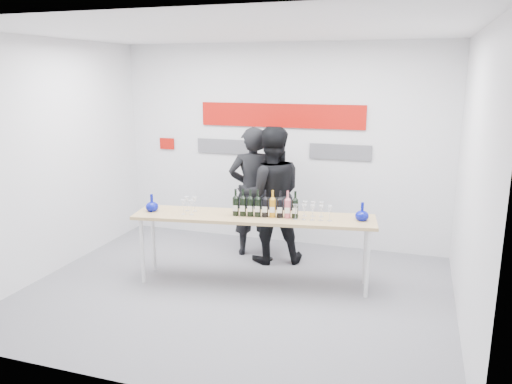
% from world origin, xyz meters
% --- Properties ---
extents(ground, '(5.00, 5.00, 0.00)m').
position_xyz_m(ground, '(0.00, 0.00, 0.00)').
color(ground, slate).
rests_on(ground, ground).
extents(back_wall, '(5.00, 0.04, 3.00)m').
position_xyz_m(back_wall, '(0.00, 2.00, 1.50)').
color(back_wall, silver).
rests_on(back_wall, ground).
extents(signage, '(3.38, 0.02, 0.79)m').
position_xyz_m(signage, '(-0.06, 1.97, 1.81)').
color(signage, '#AC0E07').
rests_on(signage, back_wall).
extents(tasting_table, '(2.98, 1.04, 0.88)m').
position_xyz_m(tasting_table, '(0.13, 0.32, 0.81)').
color(tasting_table, tan).
rests_on(tasting_table, ground).
extents(wine_bottles, '(0.80, 0.20, 0.33)m').
position_xyz_m(wine_bottles, '(0.27, 0.31, 1.04)').
color(wine_bottles, black).
rests_on(wine_bottles, tasting_table).
extents(decanter_left, '(0.16, 0.16, 0.21)m').
position_xyz_m(decanter_left, '(-1.15, 0.12, 0.99)').
color(decanter_left, '#070F90').
rests_on(decanter_left, tasting_table).
extents(decanter_right, '(0.16, 0.16, 0.21)m').
position_xyz_m(decanter_right, '(1.40, 0.53, 0.99)').
color(decanter_right, '#070F90').
rests_on(decanter_right, tasting_table).
extents(glasses_left, '(0.19, 0.24, 0.18)m').
position_xyz_m(glasses_left, '(-0.67, 0.19, 0.97)').
color(glasses_left, silver).
rests_on(glasses_left, tasting_table).
extents(glasses_right, '(0.48, 0.27, 0.18)m').
position_xyz_m(glasses_right, '(0.81, 0.42, 0.97)').
color(glasses_right, silver).
rests_on(glasses_right, tasting_table).
extents(presenter_left, '(0.79, 0.66, 1.85)m').
position_xyz_m(presenter_left, '(-0.22, 1.32, 0.92)').
color(presenter_left, black).
rests_on(presenter_left, ground).
extents(presenter_right, '(1.11, 1.00, 1.88)m').
position_xyz_m(presenter_right, '(0.10, 1.13, 0.94)').
color(presenter_right, black).
rests_on(presenter_right, ground).
extents(mic_stand, '(0.16, 0.16, 1.36)m').
position_xyz_m(mic_stand, '(0.06, 1.14, 0.41)').
color(mic_stand, black).
rests_on(mic_stand, ground).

